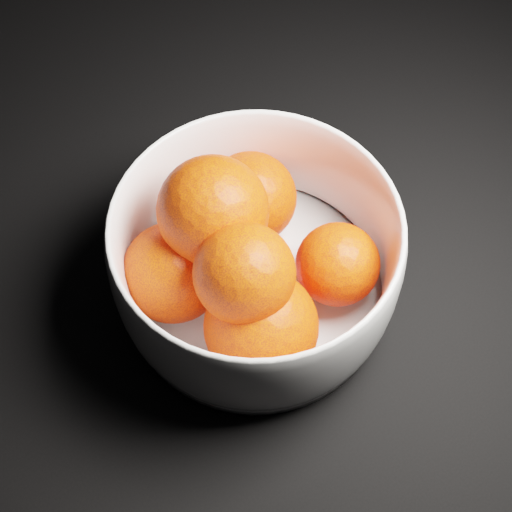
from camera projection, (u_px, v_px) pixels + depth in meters
ground at (439, 164)px, 0.76m from camera, size 3.00×3.00×0.00m
bowl at (256, 260)px, 0.63m from camera, size 0.25×0.25×0.12m
orange_pile at (240, 258)px, 0.61m from camera, size 0.21×0.21×0.15m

